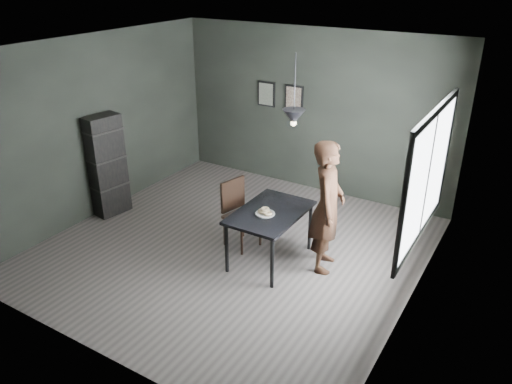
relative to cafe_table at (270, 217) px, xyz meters
The scene contains 13 objects.
ground 0.90m from the cafe_table, behind, with size 5.00×5.00×0.00m, color #3C3633.
back_wall 2.67m from the cafe_table, 103.50° to the left, with size 5.00×0.10×2.80m, color black.
ceiling 2.21m from the cafe_table, behind, with size 5.00×5.00×0.02m.
window_assembly 2.10m from the cafe_table, ahead, with size 0.04×1.96×1.56m.
cafe_table is the anchor object (origin of this frame).
white_plate 0.15m from the cafe_table, 94.75° to the right, with size 0.23×0.23×0.01m, color white.
donut_pile 0.17m from the cafe_table, 94.75° to the right, with size 0.22×0.14×0.09m.
woman 0.77m from the cafe_table, 19.42° to the left, with size 0.65×0.43×1.78m, color black.
wood_chair 0.65m from the cafe_table, 165.54° to the left, with size 0.52×0.52×0.98m.
shelf_unit 2.92m from the cafe_table, behind, with size 0.31×0.54×1.63m, color black.
pendant_lamp 1.41m from the cafe_table, 21.80° to the left, with size 0.28×0.28×0.86m.
framed_print_left 3.03m from the cafe_table, 121.30° to the left, with size 0.34×0.04×0.44m.
framed_print_right 2.80m from the cafe_table, 111.06° to the left, with size 0.34×0.04×0.44m.
Camera 1 is at (3.47, -5.10, 3.76)m, focal length 35.00 mm.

